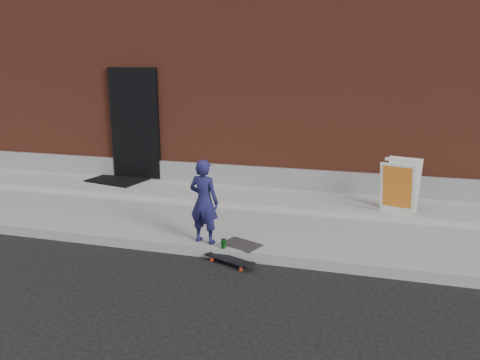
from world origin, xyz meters
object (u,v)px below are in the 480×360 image
(child, at_px, (204,202))
(skateboard, at_px, (230,260))
(pizza_sign, at_px, (400,186))
(soda_can, at_px, (224,244))

(child, distance_m, skateboard, 0.89)
(child, xyz_separation_m, pizza_sign, (2.70, 1.78, -0.06))
(pizza_sign, relative_size, soda_can, 6.83)
(skateboard, height_order, soda_can, soda_can)
(child, distance_m, soda_can, 0.65)
(pizza_sign, distance_m, soda_can, 3.09)
(pizza_sign, height_order, soda_can, pizza_sign)
(pizza_sign, xyz_separation_m, soda_can, (-2.37, -1.93, -0.48))
(skateboard, distance_m, pizza_sign, 3.13)
(child, distance_m, pizza_sign, 3.23)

